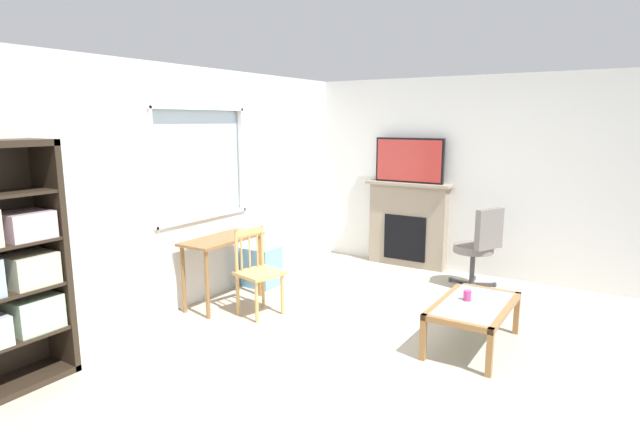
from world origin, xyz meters
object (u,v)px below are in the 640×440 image
(sippy_cup, at_px, (467,295))
(tv, at_px, (409,160))
(desk_under_window, at_px, (222,249))
(office_chair, at_px, (479,244))
(plastic_drawer_unit, at_px, (261,266))
(wooden_chair, at_px, (257,271))
(coffee_table, at_px, (474,309))
(fireplace, at_px, (408,224))

(sippy_cup, bearing_deg, tv, 34.79)
(desk_under_window, height_order, office_chair, office_chair)
(plastic_drawer_unit, bearing_deg, desk_under_window, -176.12)
(tv, height_order, sippy_cup, tv)
(plastic_drawer_unit, relative_size, tv, 0.50)
(tv, distance_m, sippy_cup, 2.77)
(wooden_chair, height_order, office_chair, office_chair)
(plastic_drawer_unit, bearing_deg, office_chair, -60.31)
(coffee_table, height_order, sippy_cup, sippy_cup)
(desk_under_window, distance_m, fireplace, 2.77)
(sippy_cup, bearing_deg, fireplace, 34.56)
(sippy_cup, bearing_deg, office_chair, 11.83)
(office_chair, height_order, coffee_table, office_chair)
(desk_under_window, distance_m, tv, 2.89)
(wooden_chair, relative_size, sippy_cup, 10.00)
(desk_under_window, distance_m, wooden_chair, 0.54)
(tv, relative_size, coffee_table, 0.92)
(plastic_drawer_unit, height_order, sippy_cup, sippy_cup)
(desk_under_window, distance_m, coffee_table, 2.70)
(desk_under_window, bearing_deg, fireplace, -23.78)
(wooden_chair, height_order, coffee_table, wooden_chair)
(wooden_chair, xyz_separation_m, tv, (2.56, -0.60, 1.02))
(plastic_drawer_unit, distance_m, sippy_cup, 2.67)
(plastic_drawer_unit, distance_m, tv, 2.46)
(tv, bearing_deg, fireplace, 0.00)
(fireplace, bearing_deg, plastic_drawer_unit, 147.03)
(fireplace, relative_size, tv, 1.24)
(fireplace, relative_size, office_chair, 1.20)
(fireplace, bearing_deg, desk_under_window, 156.22)
(wooden_chair, bearing_deg, fireplace, -13.19)
(fireplace, height_order, office_chair, fireplace)
(office_chair, distance_m, sippy_cup, 1.68)
(wooden_chair, distance_m, fireplace, 2.65)
(wooden_chair, xyz_separation_m, coffee_table, (0.40, -2.15, -0.11))
(plastic_drawer_unit, xyz_separation_m, office_chair, (1.31, -2.29, 0.31))
(office_chair, height_order, sippy_cup, office_chair)
(desk_under_window, xyz_separation_m, fireplace, (2.54, -1.12, -0.03))
(fireplace, xyz_separation_m, tv, (-0.02, 0.00, 0.89))
(office_chair, relative_size, sippy_cup, 11.11)
(desk_under_window, xyz_separation_m, office_chair, (2.04, -2.24, -0.07))
(office_chair, bearing_deg, desk_under_window, 132.33)
(tv, relative_size, office_chair, 0.97)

